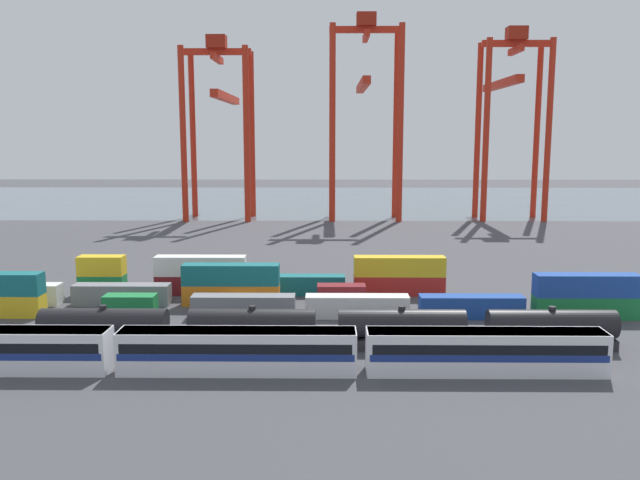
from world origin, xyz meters
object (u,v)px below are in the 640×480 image
object	(u,v)px
shipping_container_9	(13,294)
gantry_crane_west	(220,111)
shipping_container_10	(122,294)
freight_tank_row	(327,328)
gantry_crane_east	(511,105)
gantry_crane_central	(365,100)
shipping_container_1	(18,305)
passenger_train	(238,349)

from	to	relation	value
shipping_container_9	gantry_crane_west	distance (m)	95.48
shipping_container_9	shipping_container_10	xyz separation A→B (m)	(13.84, 0.00, 0.00)
freight_tank_row	gantry_crane_east	xyz separation A→B (m)	(46.78, 107.12, 26.91)
gantry_crane_central	shipping_container_1	bearing A→B (deg)	-115.71
shipping_container_1	gantry_crane_east	xyz separation A→B (m)	(83.28, 95.84, 27.63)
gantry_crane_central	freight_tank_row	bearing A→B (deg)	-95.14
gantry_crane_west	gantry_crane_central	xyz separation A→B (m)	(37.14, -0.70, 2.66)
shipping_container_1	shipping_container_10	world-z (taller)	same
gantry_crane_east	shipping_container_9	bearing A→B (deg)	-133.78
passenger_train	freight_tank_row	xyz separation A→B (m)	(7.99, 7.06, -0.13)
shipping_container_10	gantry_crane_east	distance (m)	119.11
freight_tank_row	gantry_crane_east	distance (m)	119.95
gantry_crane_central	gantry_crane_west	bearing A→B (deg)	178.92
passenger_train	gantry_crane_west	world-z (taller)	gantry_crane_west
shipping_container_9	passenger_train	bearing A→B (deg)	-37.02
freight_tank_row	gantry_crane_east	world-z (taller)	gantry_crane_east
shipping_container_9	shipping_container_10	bearing A→B (deg)	0.00
shipping_container_1	gantry_crane_west	xyz separation A→B (m)	(8.99, 96.54, 26.38)
passenger_train	freight_tank_row	world-z (taller)	freight_tank_row
gantry_crane_east	shipping_container_1	bearing A→B (deg)	-130.99
gantry_crane_west	freight_tank_row	bearing A→B (deg)	-75.69
shipping_container_10	gantry_crane_central	world-z (taller)	gantry_crane_central
passenger_train	gantry_crane_central	bearing A→B (deg)	81.22
passenger_train	shipping_container_9	xyz separation A→B (m)	(-31.72, 23.92, -0.84)
freight_tank_row	shipping_container_9	distance (m)	43.15
freight_tank_row	gantry_crane_central	size ratio (longest dim) A/B	1.12
gantry_crane_west	shipping_container_9	bearing A→B (deg)	-97.65
shipping_container_10	shipping_container_9	bearing A→B (deg)	180.00
freight_tank_row	shipping_container_9	world-z (taller)	freight_tank_row
shipping_container_1	gantry_crane_east	bearing A→B (deg)	49.01
freight_tank_row	shipping_container_1	size ratio (longest dim) A/B	9.51
passenger_train	shipping_container_9	distance (m)	39.74
shipping_container_10	gantry_crane_east	bearing A→B (deg)	51.17
shipping_container_9	gantry_crane_east	distance (m)	128.02
passenger_train	shipping_container_9	bearing A→B (deg)	142.98
shipping_container_1	shipping_container_9	bearing A→B (deg)	119.94
passenger_train	shipping_container_10	world-z (taller)	passenger_train
shipping_container_10	shipping_container_1	bearing A→B (deg)	-152.25
gantry_crane_west	gantry_crane_east	distance (m)	74.30
passenger_train	shipping_container_1	xyz separation A→B (m)	(-28.50, 18.33, -0.84)
shipping_container_1	shipping_container_10	xyz separation A→B (m)	(10.62, 5.59, 0.00)
shipping_container_1	gantry_crane_west	world-z (taller)	gantry_crane_west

